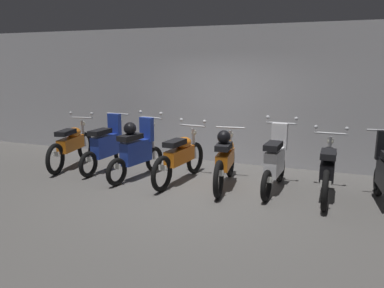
{
  "coord_description": "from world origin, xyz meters",
  "views": [
    {
      "loc": [
        2.28,
        -6.01,
        2.22
      ],
      "look_at": [
        -0.21,
        0.52,
        0.75
      ],
      "focal_mm": 35.48,
      "sensor_mm": 36.0,
      "label": 1
    }
  ],
  "objects_px": {
    "motorbike_slot_0": "(72,144)",
    "motorbike_slot_6": "(328,169)",
    "motorbike_slot_2": "(137,150)",
    "motorbike_slot_5": "(275,162)",
    "motorbike_slot_1": "(107,146)",
    "motorbike_slot_4": "(225,158)",
    "motorbike_slot_3": "(180,156)"
  },
  "relations": [
    {
      "from": "motorbike_slot_2",
      "to": "motorbike_slot_5",
      "type": "xyz_separation_m",
      "value": [
        2.66,
        0.2,
        -0.04
      ]
    },
    {
      "from": "motorbike_slot_1",
      "to": "motorbike_slot_5",
      "type": "distance_m",
      "value": 3.55
    },
    {
      "from": "motorbike_slot_3",
      "to": "motorbike_slot_5",
      "type": "bearing_deg",
      "value": 3.36
    },
    {
      "from": "motorbike_slot_5",
      "to": "motorbike_slot_6",
      "type": "bearing_deg",
      "value": -2.66
    },
    {
      "from": "motorbike_slot_0",
      "to": "motorbike_slot_3",
      "type": "distance_m",
      "value": 2.68
    },
    {
      "from": "motorbike_slot_1",
      "to": "motorbike_slot_6",
      "type": "height_order",
      "value": "motorbike_slot_1"
    },
    {
      "from": "motorbike_slot_0",
      "to": "motorbike_slot_1",
      "type": "relative_size",
      "value": 1.15
    },
    {
      "from": "motorbike_slot_0",
      "to": "motorbike_slot_6",
      "type": "relative_size",
      "value": 0.99
    },
    {
      "from": "motorbike_slot_1",
      "to": "motorbike_slot_5",
      "type": "relative_size",
      "value": 1.0
    },
    {
      "from": "motorbike_slot_1",
      "to": "motorbike_slot_5",
      "type": "bearing_deg",
      "value": -1.52
    },
    {
      "from": "motorbike_slot_1",
      "to": "motorbike_slot_4",
      "type": "distance_m",
      "value": 2.67
    },
    {
      "from": "motorbike_slot_2",
      "to": "motorbike_slot_1",
      "type": "bearing_deg",
      "value": 161.9
    },
    {
      "from": "motorbike_slot_0",
      "to": "motorbike_slot_6",
      "type": "xyz_separation_m",
      "value": [
        5.33,
        -0.11,
        0.0
      ]
    },
    {
      "from": "motorbike_slot_5",
      "to": "motorbike_slot_4",
      "type": "bearing_deg",
      "value": -174.66
    },
    {
      "from": "motorbike_slot_2",
      "to": "motorbike_slot_5",
      "type": "height_order",
      "value": "same"
    },
    {
      "from": "motorbike_slot_2",
      "to": "motorbike_slot_5",
      "type": "bearing_deg",
      "value": 4.23
    },
    {
      "from": "motorbike_slot_4",
      "to": "motorbike_slot_5",
      "type": "height_order",
      "value": "motorbike_slot_5"
    },
    {
      "from": "motorbike_slot_1",
      "to": "motorbike_slot_4",
      "type": "height_order",
      "value": "motorbike_slot_1"
    },
    {
      "from": "motorbike_slot_5",
      "to": "motorbike_slot_0",
      "type": "bearing_deg",
      "value": 179.05
    },
    {
      "from": "motorbike_slot_2",
      "to": "motorbike_slot_3",
      "type": "bearing_deg",
      "value": 5.97
    },
    {
      "from": "motorbike_slot_3",
      "to": "motorbike_slot_2",
      "type": "bearing_deg",
      "value": -174.03
    },
    {
      "from": "motorbike_slot_2",
      "to": "motorbike_slot_3",
      "type": "relative_size",
      "value": 0.86
    },
    {
      "from": "motorbike_slot_1",
      "to": "motorbike_slot_6",
      "type": "bearing_deg",
      "value": -1.74
    },
    {
      "from": "motorbike_slot_1",
      "to": "motorbike_slot_4",
      "type": "xyz_separation_m",
      "value": [
        2.66,
        -0.18,
        0.0
      ]
    },
    {
      "from": "motorbike_slot_3",
      "to": "motorbike_slot_6",
      "type": "distance_m",
      "value": 2.66
    },
    {
      "from": "motorbike_slot_4",
      "to": "motorbike_slot_5",
      "type": "relative_size",
      "value": 1.16
    },
    {
      "from": "motorbike_slot_0",
      "to": "motorbike_slot_6",
      "type": "height_order",
      "value": "same"
    },
    {
      "from": "motorbike_slot_1",
      "to": "motorbike_slot_4",
      "type": "relative_size",
      "value": 0.86
    },
    {
      "from": "motorbike_slot_3",
      "to": "motorbike_slot_5",
      "type": "height_order",
      "value": "motorbike_slot_5"
    },
    {
      "from": "motorbike_slot_6",
      "to": "motorbike_slot_2",
      "type": "bearing_deg",
      "value": -177.49
    },
    {
      "from": "motorbike_slot_3",
      "to": "motorbike_slot_6",
      "type": "xyz_separation_m",
      "value": [
        2.66,
        0.06,
        0.0
      ]
    },
    {
      "from": "motorbike_slot_0",
      "to": "motorbike_slot_6",
      "type": "bearing_deg",
      "value": -1.23
    }
  ]
}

